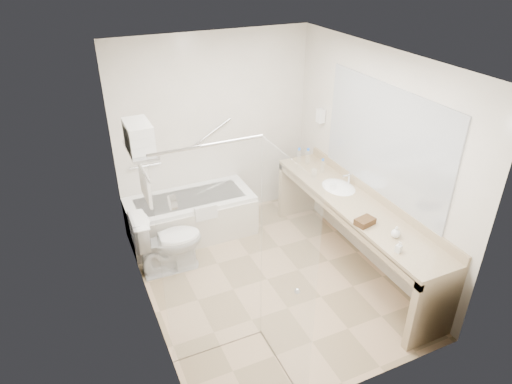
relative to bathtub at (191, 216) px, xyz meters
name	(u,v)px	position (x,y,z in m)	size (l,w,h in m)	color
floor	(267,279)	(0.50, -1.24, -0.28)	(3.20, 3.20, 0.00)	tan
ceiling	(270,59)	(0.50, -1.24, 2.22)	(2.60, 3.20, 0.10)	silver
wall_back	(215,131)	(0.50, 0.36, 0.97)	(2.60, 0.10, 2.50)	beige
wall_front	(362,276)	(0.50, -2.84, 0.97)	(2.60, 0.10, 2.50)	beige
wall_left	(140,211)	(-0.80, -1.24, 0.97)	(0.10, 3.20, 2.50)	beige
wall_right	(372,161)	(1.80, -1.24, 0.97)	(0.10, 3.20, 2.50)	beige
bathtub	(191,216)	(0.00, 0.00, 0.00)	(1.60, 0.73, 0.59)	white
grab_bar_short	(145,166)	(-0.45, 0.32, 0.67)	(0.03, 0.03, 0.40)	silver
grab_bar_long	(212,132)	(0.45, 0.32, 0.97)	(0.03, 0.03, 0.60)	silver
shower_enclosure	(248,266)	(-0.13, -2.16, 0.79)	(0.96, 0.91, 2.11)	silver
towel_shelf	(140,144)	(-0.67, -0.89, 1.48)	(0.24, 0.55, 0.81)	silver
vanity_counter	(354,219)	(1.52, -1.39, 0.36)	(0.55, 2.70, 0.95)	tan
sink	(338,189)	(1.55, -0.99, 0.54)	(0.40, 0.52, 0.14)	white
faucet	(349,179)	(1.70, -0.99, 0.65)	(0.03, 0.03, 0.14)	silver
mirror	(384,141)	(1.79, -1.39, 1.27)	(0.02, 2.00, 1.20)	#A4A9B0
hairdryer_unit	(321,116)	(1.75, -0.19, 1.17)	(0.08, 0.10, 0.18)	silver
toilet	(168,242)	(-0.45, -0.59, 0.11)	(0.44, 0.79, 0.77)	white
amenity_basket	(365,222)	(1.35, -1.78, 0.61)	(0.20, 0.13, 0.07)	#49311A
soap_bottle_a	(398,250)	(1.35, -2.31, 0.60)	(0.05, 0.12, 0.05)	silver
soap_bottle_b	(396,233)	(1.49, -2.10, 0.62)	(0.09, 0.12, 0.09)	silver
water_bottle_left	(299,156)	(1.46, -0.19, 0.67)	(0.06, 0.06, 0.20)	silver
water_bottle_mid	(308,157)	(1.54, -0.28, 0.67)	(0.07, 0.07, 0.22)	silver
water_bottle_right	(322,166)	(1.59, -0.57, 0.66)	(0.06, 0.06, 0.18)	silver
drinking_glass_near	(314,173)	(1.43, -0.63, 0.62)	(0.07, 0.07, 0.10)	silver
drinking_glass_far	(333,187)	(1.45, -1.03, 0.62)	(0.08, 0.08, 0.10)	silver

